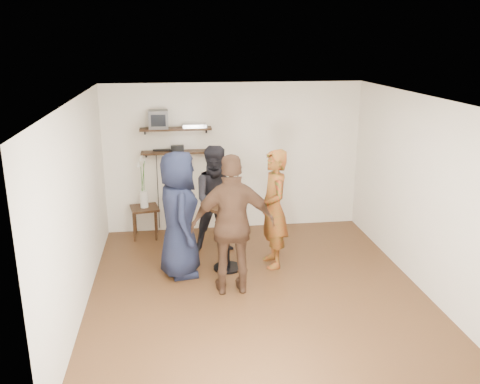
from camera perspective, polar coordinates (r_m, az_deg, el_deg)
name	(u,v)px	position (r m, az deg, el deg)	size (l,w,h in m)	color
room	(257,200)	(6.57, 1.97, -0.95)	(4.58, 5.08, 2.68)	#3F2414
shelf_upper	(176,129)	(8.66, -7.23, 7.05)	(1.20, 0.25, 0.04)	black
shelf_lower	(177,152)	(8.74, -7.13, 4.46)	(1.20, 0.25, 0.04)	black
crt_monitor	(158,119)	(8.64, -9.15, 8.07)	(0.32, 0.30, 0.30)	#59595B
dvd_deck	(195,126)	(8.66, -5.12, 7.43)	(0.40, 0.24, 0.06)	silver
radio	(177,148)	(8.73, -7.04, 4.90)	(0.22, 0.10, 0.10)	black
power_strip	(162,150)	(8.78, -8.78, 4.68)	(0.30, 0.05, 0.03)	black
side_table	(145,212)	(8.85, -10.64, -2.23)	(0.53, 0.53, 0.54)	black
vase_lilies	(143,190)	(8.74, -10.79, 0.17)	(0.19, 0.19, 0.95)	white
drinks_table	(227,229)	(7.45, -1.45, -4.15)	(0.54, 0.54, 0.99)	black
wine_glass_fl	(223,197)	(7.25, -1.88, -0.59)	(0.07, 0.07, 0.21)	silver
wine_glass_fr	(231,197)	(7.26, -1.04, -0.58)	(0.07, 0.07, 0.20)	silver
wine_glass_bl	(224,195)	(7.36, -1.77, -0.36)	(0.07, 0.07, 0.20)	silver
wine_glass_br	(228,196)	(7.29, -1.36, -0.49)	(0.07, 0.07, 0.21)	silver
person_plaid	(274,209)	(7.52, 3.79, -1.91)	(0.65, 0.43, 1.79)	red
person_dark	(218,200)	(8.02, -2.48, -0.87)	(0.84, 0.66, 1.73)	black
person_navy	(179,215)	(7.24, -6.89, -2.54)	(0.90, 0.58, 1.83)	black
person_brown	(233,225)	(6.69, -0.77, -3.75)	(1.12, 0.47, 1.91)	#432B1D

